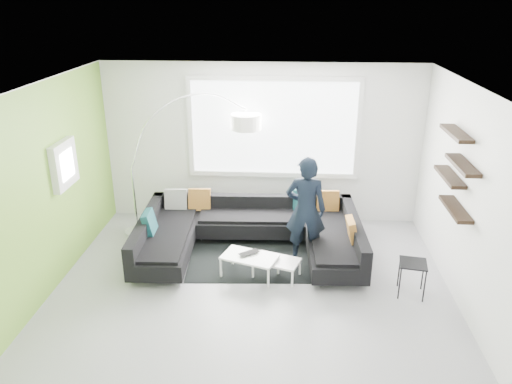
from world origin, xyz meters
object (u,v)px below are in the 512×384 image
sectional_sofa (250,236)px  side_table (411,278)px  laptop (251,254)px  coffee_table (263,266)px  person (306,210)px  arc_lamp (132,168)px

sectional_sofa → side_table: bearing=-25.0°
sectional_sofa → laptop: (0.07, -0.61, 0.02)m
coffee_table → sectional_sofa: bearing=130.0°
side_table → person: person is taller
person → side_table: bearing=152.6°
side_table → arc_lamp: bearing=159.6°
sectional_sofa → side_table: size_ratio=7.15×
side_table → person: bearing=148.7°
laptop → arc_lamp: bearing=111.8°
sectional_sofa → person: 0.99m
coffee_table → person: size_ratio=0.60×
arc_lamp → side_table: arc_lamp is taller
sectional_sofa → laptop: sectional_sofa is taller
coffee_table → person: bearing=61.5°
coffee_table → laptop: laptop is taller
side_table → laptop: size_ratio=1.32×
side_table → laptop: 2.25m
sectional_sofa → coffee_table: bearing=-71.2°
sectional_sofa → laptop: 0.62m
sectional_sofa → coffee_table: (0.25, -0.64, -0.16)m
side_table → person: size_ratio=0.29×
sectional_sofa → coffee_table: sectional_sofa is taller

